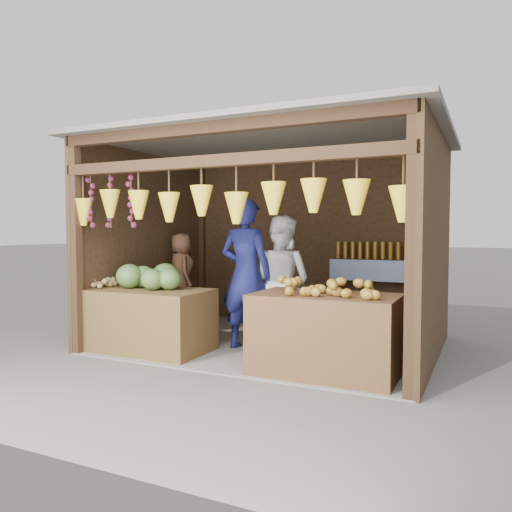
{
  "coord_description": "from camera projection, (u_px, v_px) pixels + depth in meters",
  "views": [
    {
      "loc": [
        2.55,
        -5.91,
        1.5
      ],
      "look_at": [
        -0.19,
        -0.1,
        1.16
      ],
      "focal_mm": 35.0,
      "sensor_mm": 36.0,
      "label": 1
    }
  ],
  "objects": [
    {
      "name": "ground",
      "position": [
        272.0,
        345.0,
        6.5
      ],
      "size": [
        80.0,
        80.0,
        0.0
      ],
      "primitive_type": "plane",
      "color": "#514F49",
      "rests_on": "ground"
    },
    {
      "name": "stall_structure",
      "position": [
        269.0,
        217.0,
        6.39
      ],
      "size": [
        4.3,
        3.3,
        2.66
      ],
      "color": "slate",
      "rests_on": "ground"
    },
    {
      "name": "back_shelf",
      "position": [
        375.0,
        273.0,
        7.17
      ],
      "size": [
        1.25,
        0.32,
        1.32
      ],
      "color": "#382314",
      "rests_on": "ground"
    },
    {
      "name": "counter_left",
      "position": [
        147.0,
        320.0,
        6.13
      ],
      "size": [
        1.54,
        0.85,
        0.77
      ],
      "primitive_type": "cube",
      "color": "#50381A",
      "rests_on": "ground"
    },
    {
      "name": "counter_right",
      "position": [
        326.0,
        335.0,
        5.12
      ],
      "size": [
        1.47,
        0.85,
        0.84
      ],
      "primitive_type": "cube",
      "color": "#4C2E19",
      "rests_on": "ground"
    },
    {
      "name": "stool",
      "position": [
        182.0,
        321.0,
        7.33
      ],
      "size": [
        0.35,
        0.35,
        0.33
      ],
      "primitive_type": "cube",
      "color": "black",
      "rests_on": "ground"
    },
    {
      "name": "man_standing",
      "position": [
        246.0,
        275.0,
        6.15
      ],
      "size": [
        0.71,
        0.49,
        1.89
      ],
      "primitive_type": "imported",
      "rotation": [
        0.0,
        0.0,
        3.09
      ],
      "color": "#121445",
      "rests_on": "ground"
    },
    {
      "name": "woman_standing",
      "position": [
        281.0,
        282.0,
        6.25
      ],
      "size": [
        0.93,
        0.79,
        1.67
      ],
      "primitive_type": "imported",
      "rotation": [
        0.0,
        0.0,
        2.92
      ],
      "color": "silver",
      "rests_on": "ground"
    },
    {
      "name": "vendor_seated",
      "position": [
        182.0,
        271.0,
        7.29
      ],
      "size": [
        0.64,
        0.64,
        1.13
      ],
      "primitive_type": "imported",
      "rotation": [
        0.0,
        0.0,
        2.37
      ],
      "color": "#553522",
      "rests_on": "stool"
    },
    {
      "name": "melon_pile",
      "position": [
        150.0,
        276.0,
        6.16
      ],
      "size": [
        1.0,
        0.5,
        0.32
      ],
      "primitive_type": null,
      "color": "#1B4512",
      "rests_on": "counter_left"
    },
    {
      "name": "tanfruit_pile",
      "position": [
        103.0,
        282.0,
        6.33
      ],
      "size": [
        0.34,
        0.4,
        0.13
      ],
      "primitive_type": null,
      "color": "#9B8147",
      "rests_on": "counter_left"
    },
    {
      "name": "mango_pile",
      "position": [
        331.0,
        284.0,
        5.02
      ],
      "size": [
        1.4,
        0.64,
        0.22
      ],
      "primitive_type": null,
      "color": "#B05017",
      "rests_on": "counter_right"
    }
  ]
}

